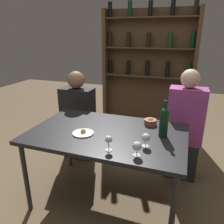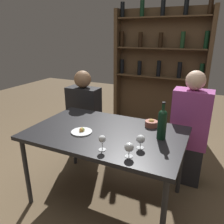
{
  "view_description": "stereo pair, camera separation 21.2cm",
  "coord_description": "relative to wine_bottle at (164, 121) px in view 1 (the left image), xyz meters",
  "views": [
    {
      "loc": [
        0.66,
        -1.74,
        1.62
      ],
      "look_at": [
        0.0,
        0.14,
        0.91
      ],
      "focal_mm": 35.0,
      "sensor_mm": 36.0,
      "label": 1
    },
    {
      "loc": [
        0.85,
        -1.66,
        1.62
      ],
      "look_at": [
        0.0,
        0.14,
        0.91
      ],
      "focal_mm": 35.0,
      "sensor_mm": 36.0,
      "label": 2
    }
  ],
  "objects": [
    {
      "name": "seated_person_left",
      "position": [
        -1.16,
        0.58,
        -0.35
      ],
      "size": [
        0.43,
        0.22,
        1.19
      ],
      "color": "#26262B",
      "rests_on": "ground_plane"
    },
    {
      "name": "food_plate_0",
      "position": [
        -0.7,
        -0.19,
        -0.13
      ],
      "size": [
        0.2,
        0.2,
        0.05
      ],
      "color": "silver",
      "rests_on": "dining_table"
    },
    {
      "name": "wine_rack_wall",
      "position": [
        -0.5,
        1.91,
        0.2
      ],
      "size": [
        1.56,
        0.21,
        2.12
      ],
      "color": "#4C3823",
      "rests_on": "ground_plane"
    },
    {
      "name": "dining_table",
      "position": [
        -0.5,
        -0.08,
        -0.2
      ],
      "size": [
        1.45,
        0.92,
        0.76
      ],
      "color": "black",
      "rests_on": "ground_plane"
    },
    {
      "name": "ground_plane",
      "position": [
        -0.5,
        -0.08,
        -0.91
      ],
      "size": [
        10.0,
        10.0,
        0.0
      ],
      "primitive_type": "plane",
      "color": "brown"
    },
    {
      "name": "snack_bowl",
      "position": [
        -0.15,
        0.22,
        -0.12
      ],
      "size": [
        0.12,
        0.12,
        0.08
      ],
      "color": "#995142",
      "rests_on": "dining_table"
    },
    {
      "name": "wine_glass_0",
      "position": [
        -0.15,
        -0.4,
        -0.07
      ],
      "size": [
        0.07,
        0.07,
        0.11
      ],
      "color": "silver",
      "rests_on": "dining_table"
    },
    {
      "name": "wine_glass_2",
      "position": [
        -0.11,
        -0.24,
        -0.07
      ],
      "size": [
        0.07,
        0.07,
        0.11
      ],
      "color": "silver",
      "rests_on": "dining_table"
    },
    {
      "name": "seated_person_right",
      "position": [
        0.18,
        0.58,
        -0.3
      ],
      "size": [
        0.39,
        0.22,
        1.28
      ],
      "color": "#26262B",
      "rests_on": "ground_plane"
    },
    {
      "name": "wine_bottle",
      "position": [
        0.0,
        0.0,
        0.0
      ],
      "size": [
        0.08,
        0.08,
        0.33
      ],
      "color": "black",
      "rests_on": "dining_table"
    },
    {
      "name": "wine_glass_1",
      "position": [
        -0.37,
        -0.4,
        -0.06
      ],
      "size": [
        0.06,
        0.06,
        0.13
      ],
      "color": "silver",
      "rests_on": "dining_table"
    }
  ]
}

